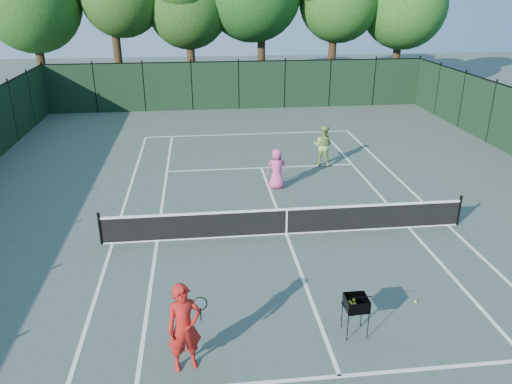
{
  "coord_description": "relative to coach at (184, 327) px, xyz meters",
  "views": [
    {
      "loc": [
        -2.64,
        -14.15,
        7.39
      ],
      "look_at": [
        -0.87,
        1.0,
        1.1
      ],
      "focal_mm": 35.0,
      "sensor_mm": 36.0,
      "label": 1
    }
  ],
  "objects": [
    {
      "name": "sideline_doubles_right",
      "position": [
        8.6,
        5.74,
        -0.99
      ],
      "size": [
        0.1,
        23.77,
        0.01
      ],
      "primitive_type": "cube",
      "color": "white",
      "rests_on": "ground"
    },
    {
      "name": "player_pink",
      "position": [
        3.42,
        9.72,
        -0.18
      ],
      "size": [
        0.83,
        0.57,
        1.62
      ],
      "rotation": [
        0.0,
        0.0,
        3.07
      ],
      "color": "#D94C88",
      "rests_on": "ground"
    },
    {
      "name": "tennis_net",
      "position": [
        3.12,
        5.74,
        -0.51
      ],
      "size": [
        11.69,
        0.09,
        1.06
      ],
      "color": "black",
      "rests_on": "ground"
    },
    {
      "name": "service_line_near",
      "position": [
        3.12,
        -0.66,
        -0.99
      ],
      "size": [
        8.23,
        0.1,
        0.01
      ],
      "primitive_type": "cube",
      "color": "white",
      "rests_on": "ground"
    },
    {
      "name": "fence_far",
      "position": [
        3.12,
        23.74,
        0.51
      ],
      "size": [
        24.0,
        0.05,
        3.0
      ],
      "primitive_type": "cube",
      "color": "black",
      "rests_on": "ground"
    },
    {
      "name": "center_service_line",
      "position": [
        3.12,
        5.74,
        -0.99
      ],
      "size": [
        0.1,
        12.8,
        0.01
      ],
      "primitive_type": "cube",
      "color": "white",
      "rests_on": "ground"
    },
    {
      "name": "loose_ball_midcourt",
      "position": [
        3.92,
        1.94,
        -0.96
      ],
      "size": [
        0.07,
        0.07,
        0.07
      ],
      "primitive_type": "sphere",
      "color": "#C7DF2D",
      "rests_on": "ground"
    },
    {
      "name": "sideline_doubles_left",
      "position": [
        -2.37,
        5.74,
        -0.99
      ],
      "size": [
        0.1,
        23.77,
        0.01
      ],
      "primitive_type": "cube",
      "color": "white",
      "rests_on": "ground"
    },
    {
      "name": "sideline_singles_right",
      "position": [
        7.23,
        5.74,
        -0.99
      ],
      "size": [
        0.1,
        23.77,
        0.01
      ],
      "primitive_type": "cube",
      "color": "white",
      "rests_on": "ground"
    },
    {
      "name": "baseline_far",
      "position": [
        3.12,
        17.62,
        -0.99
      ],
      "size": [
        10.97,
        0.1,
        0.01
      ],
      "primitive_type": "cube",
      "color": "white",
      "rests_on": "ground"
    },
    {
      "name": "sideline_singles_left",
      "position": [
        -1.0,
        5.74,
        -0.99
      ],
      "size": [
        0.1,
        23.77,
        0.01
      ],
      "primitive_type": "cube",
      "color": "white",
      "rests_on": "ground"
    },
    {
      "name": "player_green",
      "position": [
        5.87,
        12.22,
        -0.08
      ],
      "size": [
        1.1,
        1.02,
        1.81
      ],
      "rotation": [
        0.0,
        0.0,
        2.64
      ],
      "color": "#90B158",
      "rests_on": "ground"
    },
    {
      "name": "ball_hopper",
      "position": [
        3.81,
        0.65,
        -0.18
      ],
      "size": [
        0.55,
        0.55,
        0.97
      ],
      "rotation": [
        0.0,
        0.0,
        0.08
      ],
      "color": "black",
      "rests_on": "ground"
    },
    {
      "name": "coach",
      "position": [
        0.0,
        0.0,
        0.0
      ],
      "size": [
        0.9,
        0.83,
        1.98
      ],
      "rotation": [
        0.0,
        0.0,
        0.27
      ],
      "color": "red",
      "rests_on": "ground"
    },
    {
      "name": "loose_ball_near_cart",
      "position": [
        5.72,
        1.62,
        -0.96
      ],
      "size": [
        0.07,
        0.07,
        0.07
      ],
      "primitive_type": "sphere",
      "color": "yellow",
      "rests_on": "ground"
    },
    {
      "name": "ground",
      "position": [
        3.12,
        5.74,
        -0.99
      ],
      "size": [
        90.0,
        90.0,
        0.0
      ],
      "primitive_type": "plane",
      "color": "#425047",
      "rests_on": "ground"
    },
    {
      "name": "service_line_far",
      "position": [
        3.12,
        12.14,
        -0.99
      ],
      "size": [
        8.23,
        0.1,
        0.01
      ],
      "primitive_type": "cube",
      "color": "white",
      "rests_on": "ground"
    }
  ]
}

